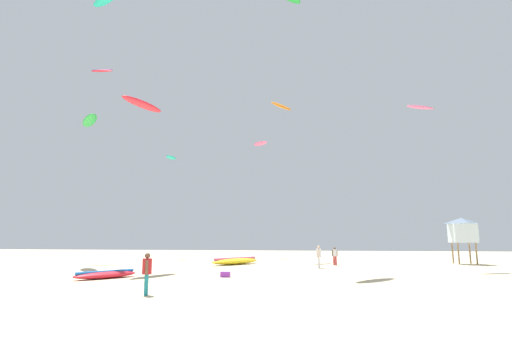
% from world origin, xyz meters
% --- Properties ---
extents(ground_plane, '(120.00, 120.00, 0.00)m').
position_xyz_m(ground_plane, '(0.00, 0.00, 0.00)').
color(ground_plane, beige).
extents(person_foreground, '(0.39, 0.55, 1.74)m').
position_xyz_m(person_foreground, '(-2.99, 3.42, 1.01)').
color(person_foreground, teal).
rests_on(person_foreground, ground).
extents(person_midground, '(0.39, 0.57, 1.73)m').
position_xyz_m(person_midground, '(4.44, 19.18, 1.01)').
color(person_midground, silver).
rests_on(person_midground, ground).
extents(person_left, '(0.49, 0.35, 1.54)m').
position_xyz_m(person_left, '(5.87, 22.80, 0.90)').
color(person_left, '#B21E23').
rests_on(person_left, ground).
extents(kite_grounded_near, '(4.29, 5.10, 0.64)m').
position_xyz_m(kite_grounded_near, '(-2.81, 22.33, 0.30)').
color(kite_grounded_near, yellow).
rests_on(kite_grounded_near, ground).
extents(kite_grounded_mid, '(3.08, 3.78, 0.47)m').
position_xyz_m(kite_grounded_mid, '(-8.12, 9.57, 0.22)').
color(kite_grounded_mid, red).
rests_on(kite_grounded_mid, ground).
extents(lifeguard_tower, '(2.30, 2.30, 4.15)m').
position_xyz_m(lifeguard_tower, '(17.56, 25.85, 3.05)').
color(lifeguard_tower, '#8C704C').
rests_on(lifeguard_tower, ground).
extents(cooler_box, '(0.56, 0.36, 0.32)m').
position_xyz_m(cooler_box, '(-1.32, 11.32, 0.16)').
color(cooler_box, purple).
rests_on(cooler_box, ground).
extents(kite_aloft_1, '(2.67, 1.76, 0.41)m').
position_xyz_m(kite_aloft_1, '(12.98, 19.65, 12.87)').
color(kite_aloft_1, '#E5598C').
extents(kite_aloft_2, '(3.27, 2.36, 0.42)m').
position_xyz_m(kite_aloft_2, '(-13.98, 17.25, 23.32)').
color(kite_aloft_2, '#19B29E').
extents(kite_aloft_3, '(2.22, 2.05, 0.53)m').
position_xyz_m(kite_aloft_3, '(-2.14, 34.65, 13.88)').
color(kite_aloft_3, '#E5598C').
extents(kite_aloft_4, '(2.46, 0.90, 0.48)m').
position_xyz_m(kite_aloft_4, '(-18.50, 25.39, 20.43)').
color(kite_aloft_4, red).
extents(kite_aloft_5, '(2.41, 4.36, 0.51)m').
position_xyz_m(kite_aloft_5, '(-8.70, 14.64, 12.43)').
color(kite_aloft_5, red).
extents(kite_aloft_6, '(3.44, 4.20, 0.81)m').
position_xyz_m(kite_aloft_6, '(-15.43, 18.72, 12.63)').
color(kite_aloft_6, green).
extents(kite_aloft_7, '(2.70, 3.27, 0.84)m').
position_xyz_m(kite_aloft_7, '(0.96, 28.75, 16.59)').
color(kite_aloft_7, orange).
extents(kite_aloft_8, '(1.02, 2.14, 0.42)m').
position_xyz_m(kite_aloft_8, '(-12.69, 32.13, 11.89)').
color(kite_aloft_8, '#19B29E').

